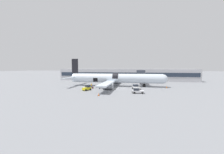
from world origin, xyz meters
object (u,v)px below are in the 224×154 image
at_px(airplane, 114,79).
at_px(suitcase_on_tarmac_upright, 93,88).
at_px(ground_crew_supervisor, 108,86).
at_px(ground_crew_driver, 100,86).
at_px(baggage_tug_lead, 138,91).
at_px(baggage_tug_rear, 87,88).
at_px(ground_crew_loader_b, 107,85).
at_px(baggage_tug_mid, 136,87).
at_px(baggage_cart_loading, 100,86).
at_px(ground_crew_loader_a, 91,85).

xyz_separation_m(airplane, suitcase_on_tarmac_upright, (-6.08, -7.25, -2.53)).
bearing_deg(ground_crew_supervisor, ground_crew_driver, -131.50).
height_order(baggage_tug_lead, baggage_tug_rear, baggage_tug_rear).
xyz_separation_m(ground_crew_loader_b, ground_crew_driver, (-1.72, -3.69, -0.06)).
bearing_deg(baggage_tug_mid, suitcase_on_tarmac_upright, -175.09).
relative_size(airplane, baggage_cart_loading, 9.75).
height_order(baggage_tug_lead, baggage_cart_loading, baggage_tug_lead).
bearing_deg(ground_crew_supervisor, baggage_tug_lead, -38.69).
xyz_separation_m(baggage_cart_loading, ground_crew_driver, (0.61, -2.90, 0.42)).
height_order(airplane, ground_crew_driver, airplane).
xyz_separation_m(baggage_tug_mid, ground_crew_loader_a, (-15.33, 0.65, 0.16)).
distance_m(baggage_tug_rear, ground_crew_loader_a, 5.53).
bearing_deg(ground_crew_supervisor, baggage_cart_loading, 171.97).
bearing_deg(baggage_tug_lead, ground_crew_loader_b, 138.74).
bearing_deg(baggage_tug_lead, ground_crew_supervisor, 141.31).
distance_m(ground_crew_loader_a, ground_crew_supervisor, 5.87).
xyz_separation_m(baggage_tug_mid, ground_crew_loader_b, (-9.96, 1.86, 0.30)).
bearing_deg(airplane, baggage_tug_mid, -36.55).
bearing_deg(ground_crew_loader_b, baggage_cart_loading, -161.35).
relative_size(airplane, suitcase_on_tarmac_upright, 48.96).
relative_size(baggage_tug_lead, ground_crew_supervisor, 2.11).
xyz_separation_m(ground_crew_driver, suitcase_on_tarmac_upright, (-2.53, 0.61, -0.56)).
bearing_deg(baggage_cart_loading, baggage_tug_rear, -113.32).
xyz_separation_m(baggage_tug_rear, ground_crew_loader_a, (-0.49, 5.51, 0.13)).
bearing_deg(baggage_cart_loading, airplane, 50.02).
bearing_deg(baggage_tug_mid, baggage_tug_lead, -86.94).
relative_size(baggage_tug_rear, ground_crew_supervisor, 1.98).
relative_size(airplane, ground_crew_driver, 22.02).
xyz_separation_m(airplane, baggage_cart_loading, (-4.16, -4.96, -2.39)).
bearing_deg(ground_crew_supervisor, airplane, 76.02).
bearing_deg(baggage_tug_rear, baggage_cart_loading, 66.68).
relative_size(baggage_tug_rear, baggage_cart_loading, 0.81).
xyz_separation_m(airplane, baggage_tug_mid, (8.13, -6.03, -2.20)).
height_order(baggage_tug_lead, suitcase_on_tarmac_upright, baggage_tug_lead).
distance_m(baggage_tug_lead, suitcase_on_tarmac_upright, 15.78).
relative_size(baggage_tug_lead, baggage_tug_rear, 1.07).
height_order(airplane, baggage_cart_loading, airplane).
bearing_deg(ground_crew_loader_a, baggage_tug_lead, -26.58).
relative_size(baggage_tug_lead, baggage_tug_mid, 1.00).
distance_m(airplane, ground_crew_loader_b, 4.93).
bearing_deg(suitcase_on_tarmac_upright, ground_crew_loader_b, 35.88).
distance_m(ground_crew_driver, ground_crew_supervisor, 3.34).
bearing_deg(baggage_tug_lead, airplane, 122.74).
bearing_deg(ground_crew_supervisor, baggage_tug_mid, -4.06).
relative_size(ground_crew_loader_b, ground_crew_driver, 1.07).
xyz_separation_m(baggage_tug_rear, ground_crew_driver, (3.16, 3.03, 0.21)).
relative_size(ground_crew_loader_b, suitcase_on_tarmac_upright, 2.38).
relative_size(ground_crew_loader_b, ground_crew_supervisor, 1.15).
xyz_separation_m(baggage_tug_rear, ground_crew_loader_b, (4.88, 6.71, 0.27)).
bearing_deg(ground_crew_driver, suitcase_on_tarmac_upright, 166.43).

